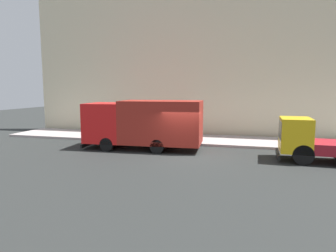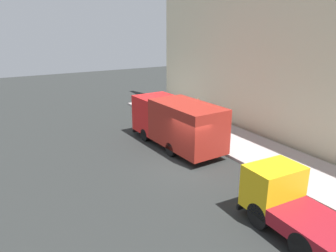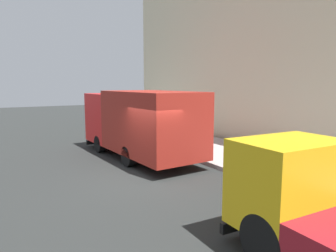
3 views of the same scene
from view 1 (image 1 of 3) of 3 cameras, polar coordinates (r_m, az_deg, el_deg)
name	(u,v)px [view 1 (image 1 of 3)]	position (r m, az deg, el deg)	size (l,w,h in m)	color
ground	(183,155)	(16.92, 2.92, -5.77)	(80.00, 80.00, 0.00)	#272928
sidewalk	(197,139)	(21.81, 5.72, -2.63)	(4.19, 30.00, 0.17)	#AFA19F
building_facade	(203,57)	(24.20, 6.93, 13.34)	(0.50, 30.00, 12.81)	beige
large_utility_truck	(144,122)	(18.54, -4.73, 0.70)	(3.00, 7.57, 3.09)	red
small_flatbed_truck	(315,141)	(17.13, 26.85, -2.68)	(2.35, 4.97, 2.29)	gold
pedestrian_walking	(118,126)	(21.82, -9.78, -0.06)	(0.54, 0.54, 1.73)	black
pedestrian_standing	(113,122)	(24.78, -10.66, 0.73)	(0.49, 0.49, 1.67)	#3E4147
pedestrian_third	(139,125)	(23.13, -5.78, 0.23)	(0.42, 0.42, 1.59)	#4F2F48
street_sign_post	(172,121)	(20.11, 0.87, 0.97)	(0.44, 0.08, 2.44)	#4C5156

